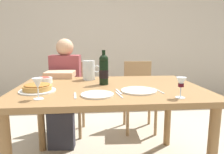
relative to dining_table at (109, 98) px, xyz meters
name	(u,v)px	position (x,y,z in m)	size (l,w,h in m)	color
back_wall	(99,28)	(0.00, 2.56, 0.73)	(8.00, 0.10, 2.80)	beige
dining_table	(109,98)	(0.00, 0.00, 0.00)	(1.50, 1.00, 0.76)	olive
wine_bottle	(104,70)	(-0.04, 0.09, 0.22)	(0.08, 0.08, 0.30)	black
water_pitcher	(89,71)	(-0.17, 0.34, 0.17)	(0.17, 0.12, 0.19)	silver
baked_tart	(37,88)	(-0.54, -0.11, 0.12)	(0.26, 0.26, 0.06)	silver
salad_bowl	(44,80)	(-0.56, 0.21, 0.12)	(0.14, 0.14, 0.06)	silver
wine_glass_left_diner	(181,83)	(0.44, -0.38, 0.19)	(0.07, 0.07, 0.14)	silver
wine_glass_right_diner	(38,84)	(-0.48, -0.33, 0.19)	(0.07, 0.07, 0.14)	silver
dinner_plate_left_setting	(97,95)	(-0.10, -0.27, 0.10)	(0.23, 0.23, 0.01)	silver
dinner_plate_right_setting	(139,91)	(0.21, -0.18, 0.10)	(0.26, 0.26, 0.01)	silver
fork_left_setting	(75,96)	(-0.25, -0.27, 0.09)	(0.16, 0.01, 0.01)	silver
knife_left_setting	(119,95)	(0.05, -0.27, 0.09)	(0.18, 0.01, 0.01)	silver
knife_right_setting	(158,91)	(0.36, -0.18, 0.09)	(0.18, 0.01, 0.01)	silver
spoon_right_setting	(119,92)	(0.06, -0.18, 0.09)	(0.16, 0.01, 0.01)	silver
chair_left	(68,92)	(-0.44, 0.90, -0.17)	(0.43, 0.43, 0.87)	#9E7A51
diner_left	(64,87)	(-0.46, 0.67, -0.05)	(0.36, 0.52, 1.16)	#8E3D42
chair_right	(139,91)	(0.45, 0.91, -0.17)	(0.42, 0.42, 0.87)	#9E7A51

